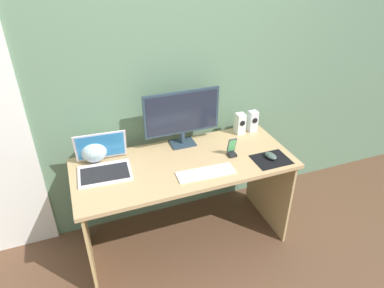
% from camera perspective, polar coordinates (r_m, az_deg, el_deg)
% --- Properties ---
extents(ground_plane, '(8.00, 8.00, 0.00)m').
position_cam_1_polar(ground_plane, '(2.88, -1.13, -15.19)').
color(ground_plane, brown).
extents(wall_back, '(6.00, 0.04, 2.50)m').
position_cam_1_polar(wall_back, '(2.53, -4.71, 11.88)').
color(wall_back, slate).
rests_on(wall_back, ground_plane).
extents(desk, '(1.52, 0.65, 0.73)m').
position_cam_1_polar(desk, '(2.48, -1.27, -5.76)').
color(desk, tan).
rests_on(desk, ground_plane).
extents(monitor, '(0.56, 0.14, 0.42)m').
position_cam_1_polar(monitor, '(2.49, -1.64, 4.69)').
color(monitor, '#273745').
rests_on(monitor, desk).
extents(speaker_right, '(0.07, 0.07, 0.17)m').
position_cam_1_polar(speaker_right, '(2.78, 9.92, 3.71)').
color(speaker_right, silver).
rests_on(speaker_right, desk).
extents(speaker_near_monitor, '(0.07, 0.07, 0.17)m').
position_cam_1_polar(speaker_near_monitor, '(2.74, 7.90, 3.33)').
color(speaker_near_monitor, white).
rests_on(speaker_near_monitor, desk).
extents(laptop, '(0.36, 0.33, 0.24)m').
position_cam_1_polar(laptop, '(2.36, -14.31, -3.20)').
color(laptop, silver).
rests_on(laptop, desk).
extents(fishbowl, '(0.18, 0.18, 0.18)m').
position_cam_1_polar(fishbowl, '(2.46, -15.82, -0.89)').
color(fishbowl, silver).
rests_on(fishbowl, desk).
extents(keyboard_external, '(0.39, 0.14, 0.01)m').
position_cam_1_polar(keyboard_external, '(2.29, 2.28, -4.75)').
color(keyboard_external, white).
rests_on(keyboard_external, desk).
extents(mousepad, '(0.25, 0.20, 0.00)m').
position_cam_1_polar(mousepad, '(2.48, 12.84, -2.50)').
color(mousepad, black).
rests_on(mousepad, desk).
extents(mouse, '(0.08, 0.11, 0.04)m').
position_cam_1_polar(mouse, '(2.49, 12.80, -1.90)').
color(mouse, '#41524C').
rests_on(mouse, mousepad).
extents(phone_in_dock, '(0.06, 0.06, 0.14)m').
position_cam_1_polar(phone_in_dock, '(2.46, 6.55, -0.91)').
color(phone_in_dock, black).
rests_on(phone_in_dock, desk).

